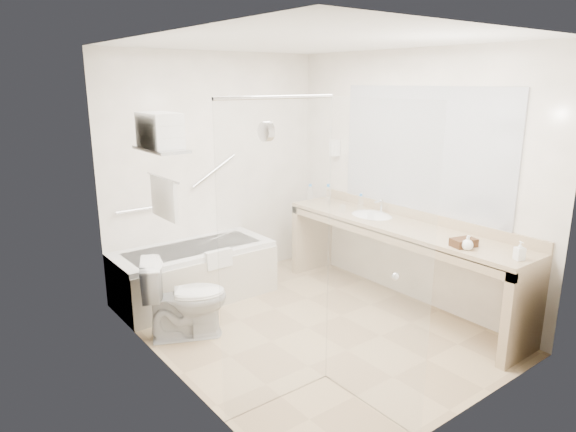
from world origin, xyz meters
TOP-DOWN VIEW (x-y plane):
  - floor at (0.00, 0.00)m, footprint 3.20×3.20m
  - ceiling at (0.00, 0.00)m, footprint 2.60×3.20m
  - wall_back at (0.00, 1.60)m, footprint 2.60×0.10m
  - wall_front at (0.00, -1.60)m, footprint 2.60×0.10m
  - wall_left at (-1.30, 0.00)m, footprint 0.10×3.20m
  - wall_right at (1.30, 0.00)m, footprint 0.10×3.20m
  - bathtub at (-0.50, 1.24)m, footprint 1.60×0.73m
  - grab_bar_short at (-0.95, 1.56)m, footprint 0.40×0.03m
  - grab_bar_long at (-0.05, 1.56)m, footprint 0.53×0.03m
  - shower_enclosure at (-0.63, -0.93)m, footprint 0.96×0.91m
  - towel_shelf at (-1.17, 0.35)m, footprint 0.24×0.55m
  - vanity_counter at (1.02, -0.15)m, footprint 0.55×2.70m
  - sink at (1.05, 0.25)m, footprint 0.40×0.52m
  - faucet at (1.20, 0.25)m, footprint 0.03×0.03m
  - mirror at (1.29, -0.15)m, footprint 0.02×2.00m
  - hairdryer_unit at (1.25, 1.05)m, footprint 0.08×0.10m
  - toilet at (-0.95, 0.54)m, footprint 0.83×0.67m
  - amenity_basket at (0.91, -0.94)m, footprint 0.23×0.18m
  - soap_bottle_a at (0.96, -1.40)m, footprint 0.12×0.16m
  - soap_bottle_b at (0.86, -1.01)m, footprint 0.11×0.14m
  - water_bottle_left at (1.04, 0.92)m, footprint 0.07×0.07m
  - water_bottle_mid at (0.93, 1.10)m, footprint 0.06×0.06m
  - water_bottle_right at (1.07, 0.43)m, footprint 0.06×0.06m
  - drinking_glass_near at (0.89, 0.11)m, footprint 0.07×0.07m
  - drinking_glass_far at (0.90, 0.52)m, footprint 0.08×0.08m

SIDE VIEW (x-z plane):
  - floor at x=0.00m, z-range 0.00..0.00m
  - bathtub at x=-0.50m, z-range -0.02..0.57m
  - toilet at x=-0.95m, z-range 0.00..0.72m
  - vanity_counter at x=1.02m, z-range 0.17..1.12m
  - sink at x=1.05m, z-range 0.75..0.89m
  - amenity_basket at x=0.91m, z-range 0.85..0.92m
  - soap_bottle_a at x=0.96m, z-range 0.85..0.92m
  - drinking_glass_far at x=0.90m, z-range 0.85..0.93m
  - drinking_glass_near at x=0.89m, z-range 0.85..0.94m
  - soap_bottle_b at x=0.86m, z-range 0.85..0.95m
  - faucet at x=1.20m, z-range 0.86..1.00m
  - water_bottle_right at x=1.07m, z-range 0.84..1.04m
  - water_bottle_mid at x=0.93m, z-range 0.84..1.05m
  - grab_bar_short at x=-0.95m, z-range 0.93..0.96m
  - water_bottle_left at x=1.04m, z-range 0.84..1.06m
  - shower_enclosure at x=-0.63m, z-range 0.01..2.12m
  - wall_back at x=0.00m, z-range 0.00..2.50m
  - wall_front at x=0.00m, z-range 0.00..2.50m
  - wall_left at x=-1.30m, z-range 0.00..2.50m
  - wall_right at x=1.30m, z-range 0.00..2.50m
  - grab_bar_long at x=-0.05m, z-range 1.09..1.41m
  - hairdryer_unit at x=1.25m, z-range 1.36..1.54m
  - mirror at x=1.29m, z-range 0.95..2.15m
  - towel_shelf at x=-1.17m, z-range 1.35..2.16m
  - ceiling at x=0.00m, z-range 2.45..2.55m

